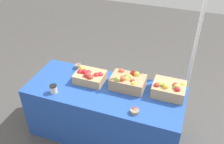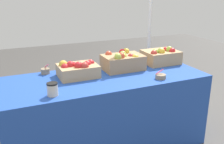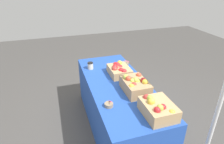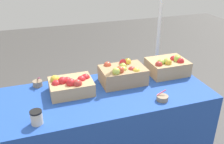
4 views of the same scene
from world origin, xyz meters
TOP-DOWN VIEW (x-y plane):
  - ground_plane at (0.00, 0.00)m, footprint 10.00×10.00m
  - table at (0.00, 0.00)m, footprint 1.90×0.76m
  - apple_crate_left at (0.73, 0.17)m, footprint 0.37×0.29m
  - apple_crate_middle at (0.25, 0.13)m, footprint 0.40×0.27m
  - apple_crate_right at (-0.23, 0.10)m, footprint 0.36×0.28m
  - sample_bowl_near at (0.45, -0.26)m, footprint 0.10×0.10m
  - sample_bowl_mid at (-0.50, 0.31)m, footprint 0.09×0.09m
  - coffee_cup at (-0.54, -0.25)m, footprint 0.09×0.09m

SIDE VIEW (x-z plane):
  - ground_plane at x=0.00m, z-range 0.00..0.00m
  - table at x=0.00m, z-range 0.00..0.74m
  - sample_bowl_near at x=0.45m, z-range 0.72..0.80m
  - sample_bowl_mid at x=-0.50m, z-range 0.72..0.82m
  - coffee_cup at x=-0.54m, z-range 0.74..0.84m
  - apple_crate_right at x=-0.23m, z-range 0.73..0.89m
  - apple_crate_left at x=0.73m, z-range 0.73..0.92m
  - apple_crate_middle at x=0.25m, z-range 0.73..0.93m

